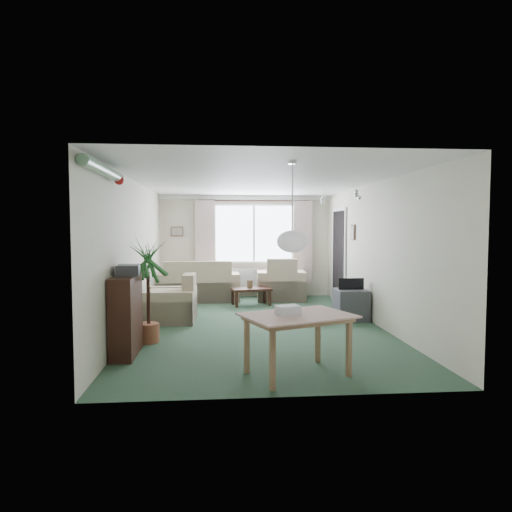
{
  "coord_description": "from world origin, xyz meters",
  "views": [
    {
      "loc": [
        -0.67,
        -7.53,
        1.64
      ],
      "look_at": [
        0.0,
        0.3,
        1.15
      ],
      "focal_mm": 32.0,
      "sensor_mm": 36.0,
      "label": 1
    }
  ],
  "objects": [
    {
      "name": "ground",
      "position": [
        0.0,
        0.0,
        0.0
      ],
      "size": [
        6.5,
        6.5,
        0.0
      ],
      "primitive_type": "plane",
      "color": "#2A4631"
    },
    {
      "name": "window",
      "position": [
        0.2,
        3.23,
        1.5
      ],
      "size": [
        1.8,
        0.03,
        1.3
      ],
      "primitive_type": "cube",
      "color": "white"
    },
    {
      "name": "curtain_rod",
      "position": [
        0.2,
        3.15,
        2.27
      ],
      "size": [
        2.6,
        0.03,
        0.03
      ],
      "primitive_type": "cube",
      "color": "black"
    },
    {
      "name": "curtain_left",
      "position": [
        -0.95,
        3.13,
        1.27
      ],
      "size": [
        0.45,
        0.08,
        2.0
      ],
      "primitive_type": "cube",
      "color": "beige"
    },
    {
      "name": "curtain_right",
      "position": [
        1.35,
        3.13,
        1.27
      ],
      "size": [
        0.45,
        0.08,
        2.0
      ],
      "primitive_type": "cube",
      "color": "beige"
    },
    {
      "name": "radiator",
      "position": [
        0.2,
        3.19,
        0.4
      ],
      "size": [
        1.2,
        0.1,
        0.55
      ],
      "primitive_type": "cube",
      "color": "white"
    },
    {
      "name": "doorway",
      "position": [
        1.99,
        2.2,
        1.0
      ],
      "size": [
        0.03,
        0.95,
        2.0
      ],
      "primitive_type": "cube",
      "color": "black"
    },
    {
      "name": "pendant_lamp",
      "position": [
        0.2,
        -2.3,
        1.48
      ],
      "size": [
        0.36,
        0.36,
        0.36
      ],
      "primitive_type": "sphere",
      "color": "white"
    },
    {
      "name": "tinsel_garland",
      "position": [
        -1.92,
        -2.3,
        2.28
      ],
      "size": [
        1.6,
        1.6,
        0.12
      ],
      "primitive_type": "cylinder",
      "color": "#196626"
    },
    {
      "name": "bauble_cluster_a",
      "position": [
        1.3,
        0.9,
        2.22
      ],
      "size": [
        0.2,
        0.2,
        0.2
      ],
      "primitive_type": "sphere",
      "color": "silver"
    },
    {
      "name": "bauble_cluster_b",
      "position": [
        1.6,
        -0.3,
        2.22
      ],
      "size": [
        0.2,
        0.2,
        0.2
      ],
      "primitive_type": "sphere",
      "color": "silver"
    },
    {
      "name": "wall_picture_back",
      "position": [
        -1.6,
        3.23,
        1.55
      ],
      "size": [
        0.28,
        0.03,
        0.22
      ],
      "primitive_type": "cube",
      "color": "brown"
    },
    {
      "name": "wall_picture_right",
      "position": [
        1.98,
        1.2,
        1.55
      ],
      "size": [
        0.03,
        0.24,
        0.3
      ],
      "primitive_type": "cube",
      "color": "brown"
    },
    {
      "name": "sofa",
      "position": [
        -1.1,
        2.75,
        0.46
      ],
      "size": [
        1.85,
        1.02,
        0.91
      ],
      "primitive_type": "cube",
      "rotation": [
        0.0,
        0.0,
        3.17
      ],
      "color": "#C8B497",
      "rests_on": "ground"
    },
    {
      "name": "armchair_corner",
      "position": [
        0.78,
        2.73,
        0.48
      ],
      "size": [
        1.15,
        1.09,
        0.96
      ],
      "primitive_type": "cube",
      "rotation": [
        0.0,
        0.0,
        3.07
      ],
      "color": "beige",
      "rests_on": "ground"
    },
    {
      "name": "armchair_left",
      "position": [
        -1.5,
        0.49,
        0.41
      ],
      "size": [
        0.91,
        0.95,
        0.83
      ],
      "primitive_type": "cube",
      "rotation": [
        0.0,
        0.0,
        -1.61
      ],
      "color": "#C8B097",
      "rests_on": "ground"
    },
    {
      "name": "coffee_table",
      "position": [
        0.04,
        1.99,
        0.18
      ],
      "size": [
        0.89,
        0.6,
        0.37
      ],
      "primitive_type": "cube",
      "rotation": [
        0.0,
        0.0,
        0.19
      ],
      "color": "black",
      "rests_on": "ground"
    },
    {
      "name": "photo_frame",
      "position": [
        0.02,
        2.04,
        0.45
      ],
      "size": [
        0.12,
        0.03,
        0.16
      ],
      "primitive_type": "cube",
      "rotation": [
        0.0,
        0.0,
        -0.05
      ],
      "color": "brown",
      "rests_on": "coffee_table"
    },
    {
      "name": "bookshelf",
      "position": [
        -1.84,
        -1.62,
        0.51
      ],
      "size": [
        0.28,
        0.84,
        1.02
      ],
      "primitive_type": "cube",
      "rotation": [
        0.0,
        0.0,
        -0.0
      ],
      "color": "black",
      "rests_on": "ground"
    },
    {
      "name": "hifi_box",
      "position": [
        -1.81,
        -1.58,
        1.09
      ],
      "size": [
        0.31,
        0.37,
        0.14
      ],
      "primitive_type": "cube",
      "rotation": [
        0.0,
        0.0,
        0.09
      ],
      "color": "#343438",
      "rests_on": "bookshelf"
    },
    {
      "name": "houseplant",
      "position": [
        -1.65,
        -0.99,
        0.74
      ],
      "size": [
        0.72,
        0.72,
        1.48
      ],
      "primitive_type": "cylinder",
      "rotation": [
        0.0,
        0.0,
        -0.14
      ],
      "color": "#1D511C",
      "rests_on": "ground"
    },
    {
      "name": "dining_table",
      "position": [
        0.21,
        -2.6,
        0.33
      ],
      "size": [
        1.24,
        1.04,
        0.66
      ],
      "primitive_type": "cube",
      "rotation": [
        0.0,
        0.0,
        0.38
      ],
      "color": "tan",
      "rests_on": "ground"
    },
    {
      "name": "gift_box",
      "position": [
        0.11,
        -2.59,
        0.72
      ],
      "size": [
        0.29,
        0.24,
        0.12
      ],
      "primitive_type": "cube",
      "rotation": [
        0.0,
        0.0,
        0.27
      ],
      "color": "silver",
      "rests_on": "dining_table"
    },
    {
      "name": "tv_cube",
      "position": [
        1.7,
        0.34,
        0.27
      ],
      "size": [
        0.55,
        0.6,
        0.54
      ],
      "primitive_type": "cube",
      "rotation": [
        0.0,
        0.0,
        -0.01
      ],
      "color": "#313136",
      "rests_on": "ground"
    },
    {
      "name": "pet_bed",
      "position": [
        0.95,
        0.23,
        0.07
      ],
      "size": [
        0.76,
        0.76,
        0.13
      ],
      "primitive_type": "cylinder",
      "rotation": [
        0.0,
        0.0,
        0.16
      ],
      "color": "navy",
      "rests_on": "ground"
    }
  ]
}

